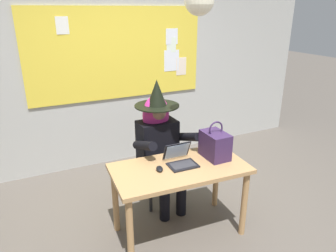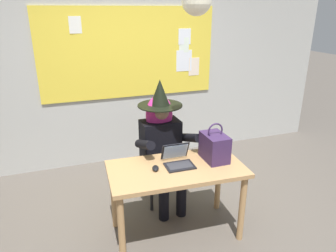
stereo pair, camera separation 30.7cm
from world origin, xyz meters
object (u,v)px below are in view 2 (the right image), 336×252
at_px(desk_main, 176,177).
at_px(laptop, 178,160).
at_px(computer_mouse, 155,168).
at_px(handbag, 214,147).
at_px(chair_at_desk, 159,157).
at_px(person_costumed, 162,138).

xyz_separation_m(desk_main, laptop, (0.03, 0.05, 0.15)).
relative_size(laptop, computer_mouse, 2.66).
relative_size(desk_main, computer_mouse, 12.44).
bearing_deg(computer_mouse, handbag, 17.36).
relative_size(chair_at_desk, computer_mouse, 8.72).
height_order(person_costumed, computer_mouse, person_costumed).
distance_m(desk_main, computer_mouse, 0.23).
bearing_deg(desk_main, handbag, 4.05).
xyz_separation_m(laptop, handbag, (0.37, -0.02, 0.09)).
bearing_deg(person_costumed, handbag, 32.02).
bearing_deg(chair_at_desk, person_costumed, 0.69).
relative_size(computer_mouse, handbag, 0.28).
height_order(person_costumed, handbag, person_costumed).
height_order(desk_main, person_costumed, person_costumed).
distance_m(chair_at_desk, laptop, 0.69).
xyz_separation_m(chair_at_desk, laptop, (-0.01, -0.63, 0.27)).
height_order(person_costumed, laptop, person_costumed).
relative_size(laptop, handbag, 0.73).
bearing_deg(laptop, chair_at_desk, 90.15).
distance_m(desk_main, laptop, 0.16).
xyz_separation_m(desk_main, person_costumed, (0.05, 0.56, 0.17)).
relative_size(person_costumed, computer_mouse, 13.76).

